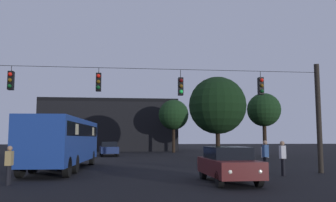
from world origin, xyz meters
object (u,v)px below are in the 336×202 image
(tree_left_silhouette, at_px, (174,115))
(tree_right_far, at_px, (217,105))
(car_near_right, at_px, (228,164))
(tree_behind_building, at_px, (264,110))
(city_bus, at_px, (64,139))
(car_far_left, at_px, (109,148))
(pedestrian_crossing_left, at_px, (9,163))
(pedestrian_near_bus, at_px, (265,155))
(pedestrian_crossing_center, at_px, (265,155))
(pedestrian_crossing_right, at_px, (283,156))

(tree_left_silhouette, xyz_separation_m, tree_right_far, (2.42, -13.79, 0.03))
(car_near_right, bearing_deg, tree_behind_building, 64.66)
(city_bus, bearing_deg, tree_right_far, 41.45)
(car_far_left, distance_m, tree_right_far, 12.50)
(tree_right_far, bearing_deg, pedestrian_crossing_left, -126.98)
(car_near_right, bearing_deg, pedestrian_near_bus, 53.10)
(pedestrian_crossing_center, distance_m, tree_left_silhouette, 28.42)
(car_far_left, distance_m, pedestrian_crossing_right, 23.20)
(tree_right_far, bearing_deg, pedestrian_crossing_center, -94.35)
(tree_right_far, bearing_deg, tree_left_silhouette, 99.97)
(car_near_right, relative_size, tree_right_far, 0.56)
(car_near_right, distance_m, car_far_left, 24.17)
(pedestrian_crossing_left, bearing_deg, city_bus, 81.74)
(tree_right_far, bearing_deg, pedestrian_near_bus, -92.97)
(city_bus, height_order, pedestrian_crossing_left, city_bus)
(pedestrian_crossing_left, height_order, tree_behind_building, tree_behind_building)
(pedestrian_crossing_center, distance_m, pedestrian_crossing_right, 1.39)
(city_bus, bearing_deg, car_near_right, -41.03)
(car_near_right, bearing_deg, city_bus, 138.97)
(pedestrian_crossing_left, distance_m, tree_behind_building, 30.09)
(city_bus, distance_m, pedestrian_crossing_center, 11.79)
(pedestrian_crossing_center, height_order, pedestrian_crossing_right, pedestrian_crossing_center)
(pedestrian_crossing_left, distance_m, pedestrian_crossing_right, 12.76)
(pedestrian_crossing_right, distance_m, pedestrian_near_bus, 2.42)
(pedestrian_crossing_center, relative_size, pedestrian_near_bus, 1.10)
(pedestrian_crossing_center, height_order, tree_behind_building, tree_behind_building)
(city_bus, height_order, car_far_left, city_bus)
(tree_right_far, bearing_deg, car_near_right, -103.25)
(tree_left_silhouette, bearing_deg, car_far_left, -133.75)
(pedestrian_crossing_right, bearing_deg, car_far_left, 114.79)
(car_near_right, height_order, pedestrian_crossing_right, pedestrian_crossing_right)
(pedestrian_crossing_center, bearing_deg, tree_left_silhouette, 92.72)
(pedestrian_crossing_left, height_order, pedestrian_crossing_center, pedestrian_crossing_center)
(pedestrian_crossing_center, xyz_separation_m, tree_behind_building, (7.54, 18.93, 3.96))
(car_far_left, height_order, pedestrian_near_bus, pedestrian_near_bus)
(pedestrian_crossing_left, bearing_deg, tree_left_silhouette, 70.90)
(pedestrian_near_bus, bearing_deg, tree_right_far, 87.03)
(pedestrian_crossing_left, xyz_separation_m, tree_behind_building, (19.78, 22.31, 4.08))
(tree_behind_building, bearing_deg, car_far_left, 177.33)
(pedestrian_crossing_left, bearing_deg, car_near_right, -1.61)
(car_far_left, height_order, pedestrian_crossing_center, pedestrian_crossing_center)
(car_near_right, xyz_separation_m, pedestrian_crossing_right, (3.50, 2.29, 0.20))
(pedestrian_crossing_left, bearing_deg, tree_right_far, 53.02)
(pedestrian_crossing_center, relative_size, tree_left_silhouette, 0.25)
(car_far_left, height_order, tree_left_silhouette, tree_left_silhouette)
(city_bus, bearing_deg, pedestrian_near_bus, -11.38)
(car_near_right, height_order, tree_right_far, tree_right_far)
(tree_behind_building, relative_size, tree_right_far, 0.88)
(city_bus, distance_m, tree_behind_building, 24.56)
(city_bus, bearing_deg, pedestrian_crossing_left, -98.26)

